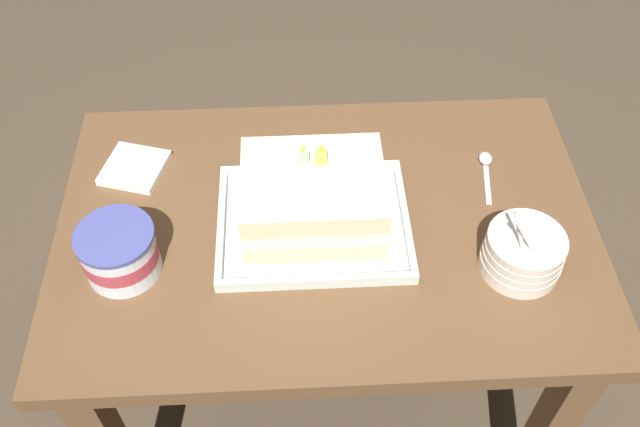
% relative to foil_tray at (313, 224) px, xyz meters
% --- Properties ---
extents(ground_plane, '(8.00, 8.00, 0.00)m').
position_rel_foil_tray_xyz_m(ground_plane, '(0.02, 0.01, -0.72)').
color(ground_plane, '#4C3D2D').
extents(dining_table, '(0.97, 0.64, 0.71)m').
position_rel_foil_tray_xyz_m(dining_table, '(0.02, 0.01, -0.13)').
color(dining_table, brown).
rests_on(dining_table, ground_plane).
extents(foil_tray, '(0.34, 0.27, 0.02)m').
position_rel_foil_tray_xyz_m(foil_tray, '(0.00, 0.00, 0.00)').
color(foil_tray, silver).
rests_on(foil_tray, dining_table).
extents(birthday_cake, '(0.24, 0.20, 0.15)m').
position_rel_foil_tray_xyz_m(birthday_cake, '(0.00, 0.00, 0.07)').
color(birthday_cake, beige).
rests_on(birthday_cake, foil_tray).
extents(bowl_stack, '(0.14, 0.14, 0.13)m').
position_rel_foil_tray_xyz_m(bowl_stack, '(0.35, -0.11, 0.03)').
color(bowl_stack, silver).
rests_on(bowl_stack, dining_table).
extents(ice_cream_tub, '(0.13, 0.13, 0.09)m').
position_rel_foil_tray_xyz_m(ice_cream_tub, '(-0.32, -0.08, 0.04)').
color(ice_cream_tub, white).
rests_on(ice_cream_tub, dining_table).
extents(serving_spoon_near_tray, '(0.04, 0.13, 0.01)m').
position_rel_foil_tray_xyz_m(serving_spoon_near_tray, '(0.34, 0.14, -0.00)').
color(serving_spoon_near_tray, silver).
rests_on(serving_spoon_near_tray, dining_table).
extents(napkin_pile, '(0.14, 0.14, 0.01)m').
position_rel_foil_tray_xyz_m(napkin_pile, '(-0.34, 0.16, -0.00)').
color(napkin_pile, white).
rests_on(napkin_pile, dining_table).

